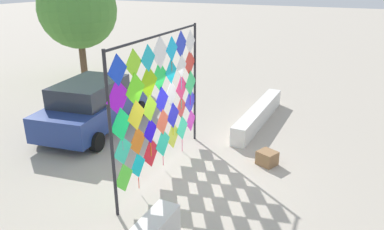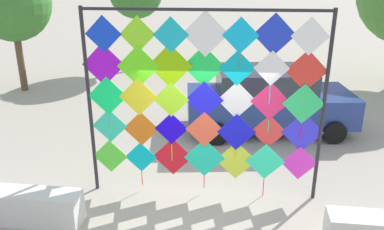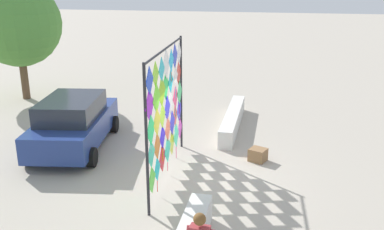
# 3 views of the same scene
# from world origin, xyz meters

# --- Properties ---
(ground) EXTENTS (120.00, 120.00, 0.00)m
(ground) POSITION_xyz_m (0.00, 0.00, 0.00)
(ground) COLOR #ADA393
(kite_display_rack) EXTENTS (4.44, 0.27, 3.62)m
(kite_display_rack) POSITION_xyz_m (-0.04, 0.73, 2.05)
(kite_display_rack) COLOR #232328
(kite_display_rack) RESTS_ON ground
(parked_car) EXTENTS (4.62, 2.63, 1.70)m
(parked_car) POSITION_xyz_m (1.34, 4.22, 0.86)
(parked_car) COLOR navy
(parked_car) RESTS_ON ground
(tree_palm_like) EXTENTS (2.59, 2.59, 4.36)m
(tree_palm_like) POSITION_xyz_m (-7.22, 6.86, 3.03)
(tree_palm_like) COLOR brown
(tree_palm_like) RESTS_ON ground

